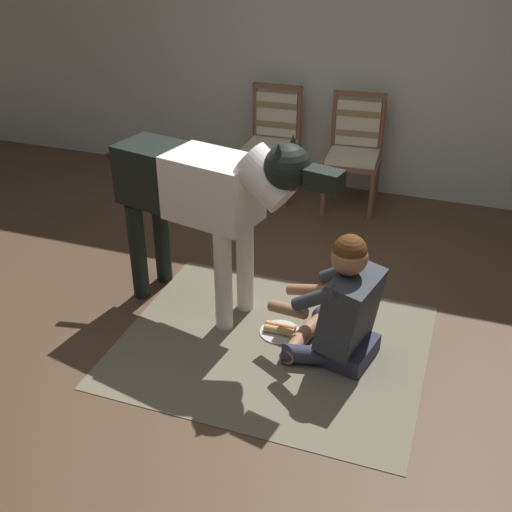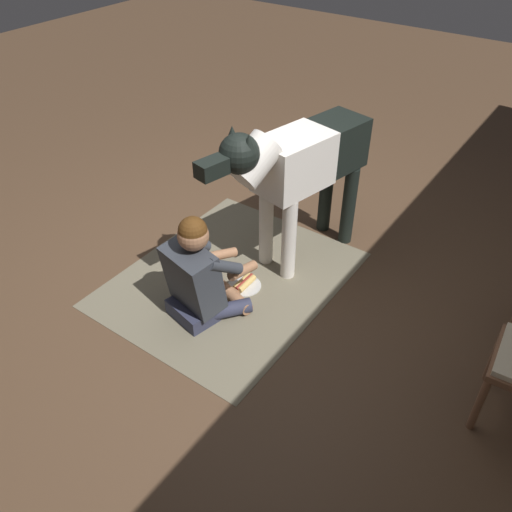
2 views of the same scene
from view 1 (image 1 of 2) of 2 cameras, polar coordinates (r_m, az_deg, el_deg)
ground_plane at (r=4.00m, az=-0.91°, el=-7.58°), size 15.28×15.28×0.00m
back_wall at (r=5.81m, az=8.47°, el=18.28°), size 8.83×0.10×2.60m
area_rug at (r=3.96m, az=1.47°, el=-8.00°), size 1.86×1.52×0.01m
dining_chair_left_of_pair at (r=5.79m, az=1.53°, el=10.76°), size 0.47×0.48×0.98m
dining_chair_right_of_pair at (r=5.62m, az=8.91°, el=9.80°), size 0.49×0.50×0.98m
person_sitting_on_floor at (r=3.72m, az=7.75°, el=-4.74°), size 0.68×0.57×0.82m
large_dog at (r=3.89m, az=-4.65°, el=5.71°), size 1.67×0.55×1.30m
hot_dog_on_plate at (r=4.05m, az=2.18°, el=-6.69°), size 0.26×0.26×0.06m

